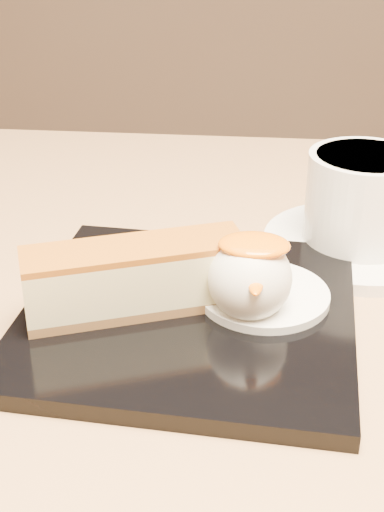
# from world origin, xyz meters

# --- Properties ---
(table) EXTENTS (0.80, 0.80, 0.72)m
(table) POSITION_xyz_m (0.00, 0.00, 0.56)
(table) COLOR black
(table) RESTS_ON ground
(dessert_plate) EXTENTS (0.24, 0.24, 0.01)m
(dessert_plate) POSITION_xyz_m (-0.05, 0.01, 0.73)
(dessert_plate) COLOR black
(dessert_plate) RESTS_ON table
(cheesecake) EXTENTS (0.15, 0.09, 0.05)m
(cheesecake) POSITION_xyz_m (-0.09, 0.00, 0.76)
(cheesecake) COLOR brown
(cheesecake) RESTS_ON dessert_plate
(cream_smear) EXTENTS (0.09, 0.09, 0.01)m
(cream_smear) POSITION_xyz_m (-0.00, 0.02, 0.73)
(cream_smear) COLOR white
(cream_smear) RESTS_ON dessert_plate
(ice_cream_scoop) EXTENTS (0.06, 0.06, 0.06)m
(ice_cream_scoop) POSITION_xyz_m (-0.01, 0.00, 0.76)
(ice_cream_scoop) COLOR white
(ice_cream_scoop) RESTS_ON cream_smear
(mango_sauce) EXTENTS (0.05, 0.04, 0.01)m
(mango_sauce) POSITION_xyz_m (-0.01, 0.00, 0.78)
(mango_sauce) COLOR orange
(mango_sauce) RESTS_ON ice_cream_scoop
(mint_sprig) EXTENTS (0.04, 0.03, 0.00)m
(mint_sprig) POSITION_xyz_m (-0.03, 0.05, 0.74)
(mint_sprig) COLOR green
(mint_sprig) RESTS_ON cream_smear
(saucer) EXTENTS (0.15, 0.15, 0.01)m
(saucer) POSITION_xyz_m (0.07, 0.12, 0.72)
(saucer) COLOR white
(saucer) RESTS_ON table
(coffee_cup) EXTENTS (0.12, 0.09, 0.07)m
(coffee_cup) POSITION_xyz_m (0.07, 0.13, 0.77)
(coffee_cup) COLOR white
(coffee_cup) RESTS_ON saucer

